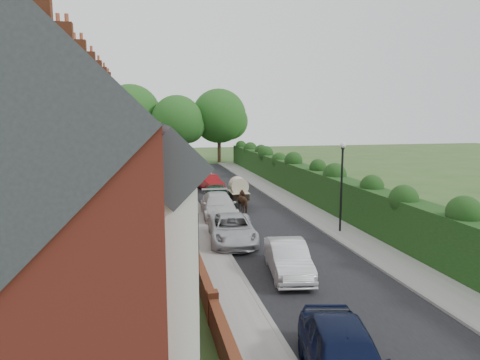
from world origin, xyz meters
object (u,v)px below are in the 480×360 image
object	(u,v)px
car_white	(219,205)
horse	(244,201)
horse_cart	(238,190)
car_red	(210,183)
car_silver_b	(232,229)
car_black	(188,162)
lamppost	(342,176)
car_green	(217,196)
car_grey	(191,168)
car_navy	(344,358)
car_beige	(197,172)
car_silver_a	(288,259)

from	to	relation	value
car_white	horse	xyz separation A→B (m)	(2.01, 1.16, -0.05)
horse_cart	car_red	bearing A→B (deg)	98.72
horse	horse_cart	xyz separation A→B (m)	(-0.00, 1.86, 0.51)
car_silver_b	horse	world-z (taller)	horse
car_white	car_black	size ratio (longest dim) A/B	1.43
lamppost	horse	world-z (taller)	lamppost
car_green	horse_cart	distance (m)	1.65
lamppost	car_silver_b	world-z (taller)	lamppost
car_grey	car_red	bearing A→B (deg)	-77.93
lamppost	car_navy	xyz separation A→B (m)	(-6.11, -12.95, -2.50)
car_green	horse	xyz separation A→B (m)	(1.57, -2.11, -0.07)
lamppost	horse_cart	xyz separation A→B (m)	(-4.10, 8.35, -2.06)
car_white	car_grey	bearing A→B (deg)	91.93
car_red	car_beige	world-z (taller)	car_beige
car_beige	car_black	world-z (taller)	car_beige
car_green	car_beige	world-z (taller)	car_green
car_silver_b	car_white	size ratio (longest dim) A/B	0.96
lamppost	car_silver_a	bearing A→B (deg)	-132.33
car_navy	car_white	distance (m)	18.28
car_navy	car_silver_a	size ratio (longest dim) A/B	1.08
car_red	horse	world-z (taller)	horse
car_white	car_green	distance (m)	3.31
car_navy	car_silver_b	xyz separation A→B (m)	(-0.24, 12.56, -0.08)
car_beige	car_red	bearing A→B (deg)	-89.93
car_green	horse_cart	xyz separation A→B (m)	(1.57, -0.25, 0.44)
car_silver_b	car_red	size ratio (longest dim) A/B	1.22
car_navy	horse_cart	bearing A→B (deg)	96.81
car_white	car_grey	xyz separation A→B (m)	(0.54, 21.59, -0.12)
lamppost	car_silver_b	bearing A→B (deg)	-176.50
lamppost	car_black	world-z (taller)	lamppost
lamppost	horse	size ratio (longest dim) A/B	3.00
car_silver_b	car_navy	bearing A→B (deg)	-82.88
car_navy	car_black	size ratio (longest dim) A/B	1.25
car_silver_b	car_grey	bearing A→B (deg)	94.36
car_red	car_navy	bearing A→B (deg)	-103.25
car_navy	car_silver_a	distance (m)	7.55
car_white	car_red	bearing A→B (deg)	88.16
lamppost	car_silver_b	distance (m)	6.87
lamppost	car_black	bearing A→B (deg)	99.13
car_black	horse_cart	bearing A→B (deg)	-81.60
car_navy	horse	world-z (taller)	car_navy
car_black	horse	xyz separation A→B (m)	(1.25, -26.80, 0.09)
car_navy	car_silver_b	distance (m)	12.57
car_grey	horse_cart	distance (m)	18.64
car_grey	horse	world-z (taller)	horse
car_beige	car_green	bearing A→B (deg)	-93.16
car_green	horse	bearing A→B (deg)	-47.39
lamppost	car_red	bearing A→B (deg)	108.56
car_green	horse_cart	bearing A→B (deg)	-3.13
car_silver_a	lamppost	bearing A→B (deg)	55.76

